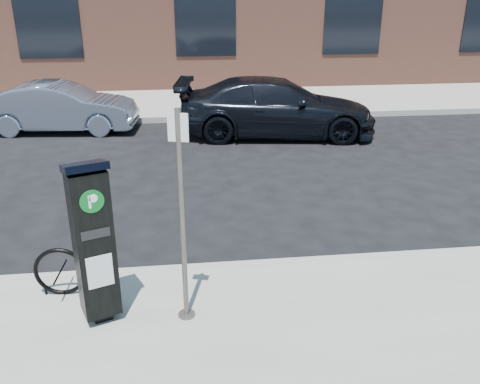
{
  "coord_description": "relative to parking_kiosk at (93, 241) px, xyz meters",
  "views": [
    {
      "loc": [
        -0.98,
        -5.54,
        3.34
      ],
      "look_at": [
        -0.25,
        0.5,
        0.9
      ],
      "focal_mm": 38.0,
      "sensor_mm": 36.0,
      "label": 1
    }
  ],
  "objects": [
    {
      "name": "ground",
      "position": [
        1.88,
        0.96,
        -1.04
      ],
      "size": [
        120.0,
        120.0,
        0.0
      ],
      "primitive_type": "plane",
      "color": "black",
      "rests_on": "ground"
    },
    {
      "name": "sidewalk_far",
      "position": [
        1.88,
        14.96,
        -0.97
      ],
      "size": [
        60.0,
        12.0,
        0.15
      ],
      "primitive_type": "cube",
      "color": "gray",
      "rests_on": "ground"
    },
    {
      "name": "curb_near",
      "position": [
        1.88,
        0.94,
        -0.97
      ],
      "size": [
        60.0,
        0.12,
        0.16
      ],
      "primitive_type": "cube",
      "color": "#9E9B93",
      "rests_on": "ground"
    },
    {
      "name": "curb_far",
      "position": [
        1.88,
        8.98,
        -0.97
      ],
      "size": [
        60.0,
        0.12,
        0.16
      ],
      "primitive_type": "cube",
      "color": "#9E9B93",
      "rests_on": "ground"
    },
    {
      "name": "parking_kiosk",
      "position": [
        0.0,
        0.0,
        0.0
      ],
      "size": [
        0.5,
        0.47,
        1.74
      ],
      "rotation": [
        0.0,
        0.0,
        0.37
      ],
      "color": "black",
      "rests_on": "sidewalk_near"
    },
    {
      "name": "sign_pole",
      "position": [
        0.88,
        -0.08,
        0.21
      ],
      "size": [
        0.19,
        0.18,
        2.21
      ],
      "rotation": [
        0.0,
        0.0,
        -0.28
      ],
      "color": "#605A55",
      "rests_on": "sidewalk_near"
    },
    {
      "name": "bike_rack",
      "position": [
        -0.49,
        0.5,
        -0.61
      ],
      "size": [
        0.58,
        0.09,
        0.58
      ],
      "rotation": [
        0.0,
        0.0,
        -0.07
      ],
      "color": "black",
      "rests_on": "sidewalk_near"
    },
    {
      "name": "car_silver",
      "position": [
        -2.03,
        8.36,
        -0.43
      ],
      "size": [
        3.79,
        1.61,
        1.22
      ],
      "primitive_type": "imported",
      "rotation": [
        0.0,
        0.0,
        1.48
      ],
      "color": "gray",
      "rests_on": "ground"
    },
    {
      "name": "car_dark",
      "position": [
        3.22,
        7.36,
        -0.35
      ],
      "size": [
        4.97,
        2.55,
        1.38
      ],
      "primitive_type": "imported",
      "rotation": [
        0.0,
        0.0,
        1.44
      ],
      "color": "black",
      "rests_on": "ground"
    }
  ]
}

